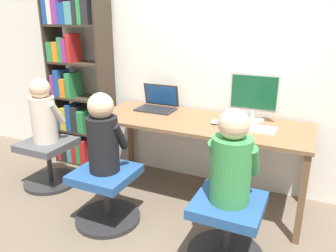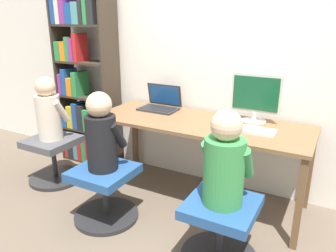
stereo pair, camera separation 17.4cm
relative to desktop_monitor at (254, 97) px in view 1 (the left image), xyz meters
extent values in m
plane|color=brown|center=(-0.42, -0.57, -0.98)|extent=(14.00, 14.00, 0.00)
cube|color=white|center=(-0.42, 0.21, 0.32)|extent=(10.00, 0.05, 2.60)
cube|color=brown|center=(-0.42, -0.22, -0.23)|extent=(1.92, 0.71, 0.03)
cube|color=brown|center=(-1.34, -0.53, -0.61)|extent=(0.05, 0.05, 0.74)
cube|color=brown|center=(0.50, -0.53, -0.61)|extent=(0.05, 0.05, 0.74)
cube|color=brown|center=(-1.34, 0.10, -0.61)|extent=(0.05, 0.05, 0.74)
cube|color=brown|center=(0.50, 0.10, -0.61)|extent=(0.05, 0.05, 0.74)
cylinder|color=beige|center=(0.00, 0.00, -0.20)|extent=(0.21, 0.21, 0.01)
cylinder|color=beige|center=(0.00, 0.00, -0.16)|extent=(0.04, 0.04, 0.07)
cube|color=beige|center=(0.00, 0.00, 0.05)|extent=(0.44, 0.02, 0.34)
cube|color=#144C2D|center=(0.00, -0.01, 0.05)|extent=(0.39, 0.01, 0.29)
cube|color=#2D2D30|center=(-0.93, -0.08, -0.20)|extent=(0.38, 0.22, 0.02)
cube|color=black|center=(-0.93, -0.08, -0.19)|extent=(0.33, 0.17, 0.00)
cube|color=#2D2D30|center=(-0.93, 0.05, -0.08)|extent=(0.38, 0.05, 0.22)
cube|color=#19478C|center=(-0.93, 0.04, -0.08)|extent=(0.33, 0.04, 0.19)
cube|color=silver|center=(0.03, -0.26, -0.20)|extent=(0.43, 0.17, 0.02)
cube|color=#BAB8AD|center=(0.03, -0.26, -0.19)|extent=(0.40, 0.13, 0.00)
ellipsoid|color=silver|center=(-0.27, -0.24, -0.19)|extent=(0.07, 0.10, 0.03)
cylinder|color=#262628|center=(0.05, -0.92, -0.76)|extent=(0.05, 0.05, 0.36)
cube|color=#234C84|center=(0.05, -0.92, -0.55)|extent=(0.47, 0.48, 0.07)
cylinder|color=#262628|center=(-0.98, -0.89, -0.96)|extent=(0.55, 0.55, 0.04)
cylinder|color=#262628|center=(-0.98, -0.89, -0.76)|extent=(0.05, 0.05, 0.36)
cube|color=#234C84|center=(-0.98, -0.89, -0.55)|extent=(0.47, 0.48, 0.07)
cylinder|color=#388C47|center=(0.05, -0.92, -0.29)|extent=(0.27, 0.27, 0.45)
sphere|color=beige|center=(0.05, -0.92, 0.03)|extent=(0.20, 0.20, 0.20)
cylinder|color=#388C47|center=(-0.07, -0.85, -0.22)|extent=(0.07, 0.19, 0.25)
cylinder|color=#388C47|center=(0.18, -0.85, -0.22)|extent=(0.07, 0.19, 0.25)
cylinder|color=black|center=(-0.98, -0.89, -0.29)|extent=(0.25, 0.25, 0.45)
sphere|color=beige|center=(-0.98, -0.89, 0.03)|extent=(0.20, 0.20, 0.20)
cylinder|color=black|center=(-1.10, -0.83, -0.22)|extent=(0.07, 0.19, 0.25)
cylinder|color=black|center=(-0.86, -0.83, -0.22)|extent=(0.07, 0.19, 0.25)
cube|color=#382D23|center=(-2.23, -0.02, 0.00)|extent=(0.02, 0.30, 1.96)
cube|color=#382D23|center=(-1.55, -0.02, 0.00)|extent=(0.02, 0.30, 1.96)
cube|color=#382D23|center=(-1.89, -0.02, -0.97)|extent=(0.66, 0.29, 0.02)
cube|color=#382D23|center=(-1.89, -0.02, -0.58)|extent=(0.66, 0.29, 0.02)
cube|color=#382D23|center=(-1.89, -0.02, -0.19)|extent=(0.66, 0.29, 0.02)
cube|color=#382D23|center=(-1.89, -0.02, 0.20)|extent=(0.66, 0.29, 0.02)
cube|color=#382D23|center=(-1.89, -0.02, 0.58)|extent=(0.66, 0.29, 0.02)
cube|color=red|center=(-2.18, -0.07, -0.82)|extent=(0.05, 0.18, 0.26)
cube|color=#262628|center=(-2.11, -0.06, -0.82)|extent=(0.09, 0.20, 0.27)
cube|color=teal|center=(-2.03, -0.06, -0.83)|extent=(0.06, 0.19, 0.24)
cube|color=red|center=(-1.97, -0.07, -0.84)|extent=(0.05, 0.17, 0.23)
cube|color=#2D8C47|center=(-1.91, -0.05, -0.82)|extent=(0.06, 0.22, 0.27)
cube|color=red|center=(-1.84, -0.04, -0.81)|extent=(0.07, 0.24, 0.29)
cube|color=#1E4C9E|center=(-2.17, -0.07, -0.47)|extent=(0.08, 0.17, 0.20)
cube|color=gold|center=(-2.08, -0.07, -0.44)|extent=(0.08, 0.18, 0.26)
cube|color=#1E4C9E|center=(-2.00, -0.05, -0.42)|extent=(0.07, 0.21, 0.30)
cube|color=#262628|center=(-1.92, -0.04, -0.43)|extent=(0.08, 0.23, 0.29)
cube|color=#2D8C47|center=(-1.83, -0.05, -0.44)|extent=(0.08, 0.23, 0.25)
cube|color=#8C338C|center=(-2.18, -0.04, -0.06)|extent=(0.05, 0.23, 0.24)
cube|color=#1E4C9E|center=(-2.12, -0.06, -0.03)|extent=(0.07, 0.20, 0.30)
cube|color=orange|center=(-2.04, -0.05, -0.08)|extent=(0.08, 0.23, 0.20)
cube|color=#2D8C47|center=(-1.96, -0.05, -0.04)|extent=(0.06, 0.22, 0.27)
cube|color=#2D8C47|center=(-2.17, -0.08, 0.31)|extent=(0.07, 0.17, 0.21)
cube|color=orange|center=(-2.09, -0.05, 0.31)|extent=(0.07, 0.21, 0.21)
cube|color=#2D8C47|center=(-2.02, -0.04, 0.34)|extent=(0.05, 0.25, 0.26)
cube|color=#8C338C|center=(-1.97, -0.04, 0.33)|extent=(0.06, 0.24, 0.25)
cube|color=red|center=(-1.90, -0.07, 0.36)|extent=(0.05, 0.19, 0.30)
cube|color=#1E4C9E|center=(-2.17, -0.07, 0.75)|extent=(0.06, 0.19, 0.30)
cube|color=silver|center=(-2.11, -0.05, 0.71)|extent=(0.06, 0.22, 0.24)
cube|color=#8C338C|center=(-2.04, -0.04, 0.73)|extent=(0.07, 0.24, 0.28)
cube|color=#1E4C9E|center=(-1.96, -0.08, 0.70)|extent=(0.09, 0.17, 0.21)
cube|color=teal|center=(-1.86, -0.06, 0.70)|extent=(0.09, 0.21, 0.22)
cube|color=#262628|center=(-1.79, -0.04, 0.73)|extent=(0.05, 0.24, 0.28)
cube|color=#2D8C47|center=(-1.73, -0.06, 0.72)|extent=(0.05, 0.20, 0.24)
cube|color=#262628|center=(-1.66, -0.05, 0.73)|extent=(0.08, 0.22, 0.26)
cylinder|color=#262628|center=(-1.90, -0.60, -0.96)|extent=(0.55, 0.55, 0.04)
cylinder|color=#262628|center=(-1.90, -0.60, -0.76)|extent=(0.05, 0.05, 0.36)
cube|color=#4C4C51|center=(-1.90, -0.60, -0.55)|extent=(0.47, 0.48, 0.07)
cylinder|color=beige|center=(-1.90, -0.60, -0.29)|extent=(0.24, 0.24, 0.45)
sphere|color=beige|center=(-1.90, -0.60, 0.03)|extent=(0.20, 0.20, 0.20)
cylinder|color=beige|center=(-2.01, -0.53, -0.22)|extent=(0.07, 0.19, 0.25)
cylinder|color=beige|center=(-1.78, -0.53, -0.22)|extent=(0.07, 0.19, 0.25)
camera|label=1|loc=(0.50, -2.86, 0.67)|focal=35.00mm
camera|label=2|loc=(0.65, -2.78, 0.67)|focal=35.00mm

